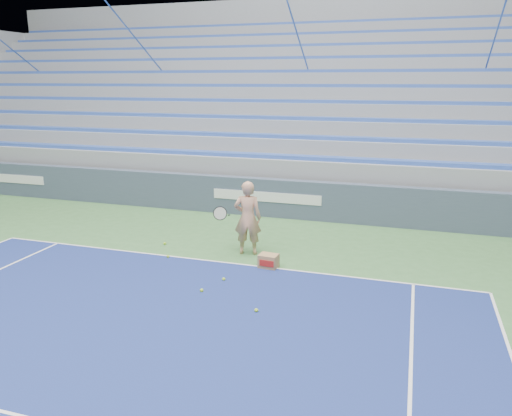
{
  "coord_description": "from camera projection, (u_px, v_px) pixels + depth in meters",
  "views": [
    {
      "loc": [
        3.93,
        2.42,
        3.84
      ],
      "look_at": [
        0.76,
        12.38,
        1.15
      ],
      "focal_mm": 35.0,
      "sensor_mm": 36.0,
      "label": 1
    }
  ],
  "objects": [
    {
      "name": "sponsor_barrier",
      "position": [
        268.0,
        197.0,
        14.4
      ],
      "size": [
        30.0,
        0.32,
        1.1
      ],
      "color": "#3D495D",
      "rests_on": "ground"
    },
    {
      "name": "ball_box",
      "position": [
        269.0,
        261.0,
        10.48
      ],
      "size": [
        0.42,
        0.34,
        0.29
      ],
      "color": "#9F794D",
      "rests_on": "ground"
    },
    {
      "name": "tennis_ball_1",
      "position": [
        165.0,
        243.0,
        11.97
      ],
      "size": [
        0.07,
        0.07,
        0.07
      ],
      "primitive_type": "sphere",
      "color": "#ABDB2C",
      "rests_on": "ground"
    },
    {
      "name": "tennis_player",
      "position": [
        247.0,
        218.0,
        11.16
      ],
      "size": [
        0.95,
        0.87,
        1.69
      ],
      "color": "tan",
      "rests_on": "ground"
    },
    {
      "name": "tennis_ball_4",
      "position": [
        202.0,
        290.0,
        9.29
      ],
      "size": [
        0.07,
        0.07,
        0.07
      ],
      "primitive_type": "sphere",
      "color": "#ABDB2C",
      "rests_on": "ground"
    },
    {
      "name": "bleachers",
      "position": [
        309.0,
        120.0,
        19.23
      ],
      "size": [
        31.0,
        9.15,
        7.3
      ],
      "color": "gray",
      "rests_on": "ground"
    },
    {
      "name": "tennis_ball_3",
      "position": [
        168.0,
        256.0,
        11.08
      ],
      "size": [
        0.07,
        0.07,
        0.07
      ],
      "primitive_type": "sphere",
      "color": "#ABDB2C",
      "rests_on": "ground"
    },
    {
      "name": "tennis_ball_2",
      "position": [
        256.0,
        310.0,
        8.49
      ],
      "size": [
        0.07,
        0.07,
        0.07
      ],
      "primitive_type": "sphere",
      "color": "#ABDB2C",
      "rests_on": "ground"
    },
    {
      "name": "tennis_ball_0",
      "position": [
        224.0,
        279.0,
        9.82
      ],
      "size": [
        0.07,
        0.07,
        0.07
      ],
      "primitive_type": "sphere",
      "color": "#ABDB2C",
      "rests_on": "ground"
    }
  ]
}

